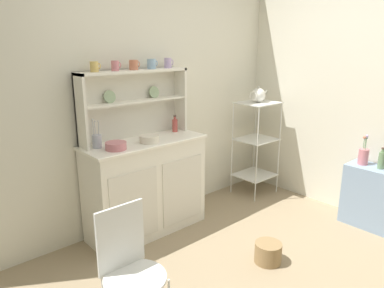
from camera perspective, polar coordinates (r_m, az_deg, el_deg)
name	(u,v)px	position (r m, az deg, el deg)	size (l,w,h in m)	color
ground_plane	(283,288)	(2.93, 14.12, -21.20)	(3.84, 3.84, 0.00)	#998466
wall_back	(149,95)	(3.53, -6.83, 7.67)	(3.84, 0.05, 2.50)	silver
hutch_cabinet	(146,186)	(3.40, -7.25, -6.54)	(1.14, 0.45, 0.89)	white
hutch_shelf_unit	(133,98)	(3.32, -9.34, 7.18)	(1.07, 0.18, 0.62)	silver
bakers_rack	(256,139)	(4.24, 10.11, 0.86)	(0.43, 0.38, 1.09)	silver
side_shelf_blue	(371,197)	(3.93, 26.42, -7.45)	(0.28, 0.48, 0.60)	#849EBC
wire_chair	(129,264)	(2.20, -9.91, -18.12)	(0.36, 0.36, 0.85)	white
floor_basket	(268,253)	(3.14, 11.93, -16.44)	(0.22, 0.22, 0.17)	#93754C
cup_gold_0	(94,67)	(3.07, -15.17, 11.72)	(0.08, 0.07, 0.08)	#DBB760
cup_rose_1	(115,66)	(3.16, -12.03, 12.02)	(0.08, 0.06, 0.08)	#D17A84
cup_terracotta_2	(134,65)	(3.26, -9.19, 12.25)	(0.09, 0.08, 0.09)	#C67556
cup_sky_3	(152,64)	(3.36, -6.41, 12.47)	(0.09, 0.08, 0.09)	#8EB2D1
cup_lilac_4	(168,63)	(3.48, -3.81, 12.68)	(0.08, 0.07, 0.09)	#B79ECC
bowl_mixing_large	(116,146)	(3.02, -11.94, -0.28)	(0.17, 0.17, 0.06)	#D17A84
bowl_floral_medium	(149,139)	(3.20, -6.78, 0.82)	(0.17, 0.17, 0.06)	silver
jam_bottle	(175,125)	(3.56, -2.72, 3.01)	(0.05, 0.05, 0.16)	#B74C47
utensil_jar	(97,141)	(3.11, -14.79, 0.51)	(0.08, 0.08, 0.25)	#B2B7C6
porcelain_teapot	(258,95)	(4.14, 10.42, 7.61)	(0.25, 0.16, 0.18)	white
flower_vase	(363,155)	(3.85, 25.48, -1.62)	(0.09, 0.09, 0.30)	#D17A84
oil_bottle	(382,160)	(3.79, 27.78, -2.23)	(0.06, 0.06, 0.20)	#6B8C60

